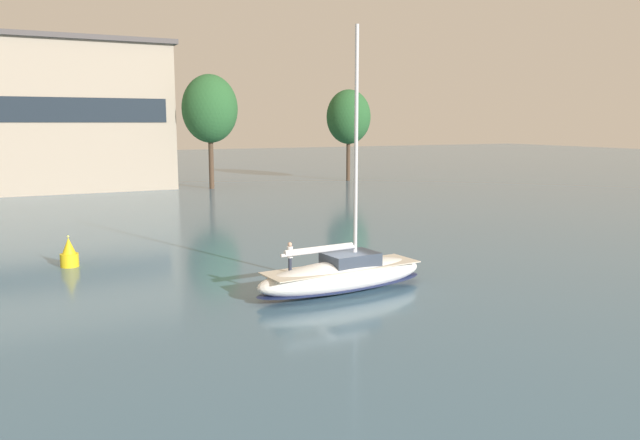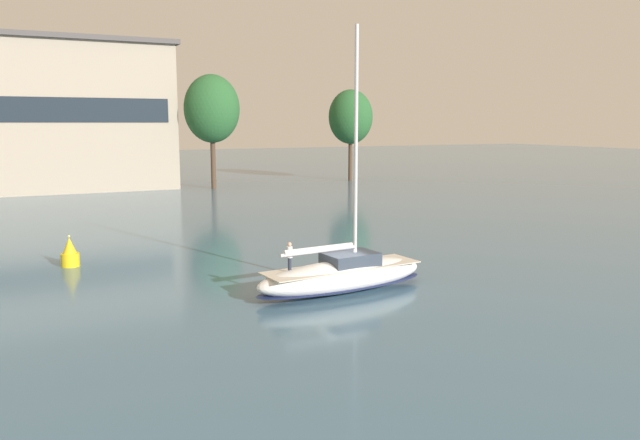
{
  "view_description": "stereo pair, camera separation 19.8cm",
  "coord_description": "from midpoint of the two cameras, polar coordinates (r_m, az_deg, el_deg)",
  "views": [
    {
      "loc": [
        -17.15,
        -31.5,
        9.9
      ],
      "look_at": [
        0.0,
        3.0,
        3.89
      ],
      "focal_mm": 35.0,
      "sensor_mm": 36.0,
      "label": 1
    },
    {
      "loc": [
        -16.97,
        -31.59,
        9.9
      ],
      "look_at": [
        0.0,
        3.0,
        3.89
      ],
      "focal_mm": 35.0,
      "sensor_mm": 36.0,
      "label": 2
    }
  ],
  "objects": [
    {
      "name": "sailboat_main",
      "position": [
        36.95,
        2.25,
        -5.0
      ],
      "size": [
        11.45,
        4.12,
        15.4
      ],
      "color": "white",
      "rests_on": "ground"
    },
    {
      "name": "ground_plane",
      "position": [
        37.2,
        2.2,
        -6.57
      ],
      "size": [
        400.0,
        400.0,
        0.0
      ],
      "primitive_type": "plane",
      "color": "#42667F"
    },
    {
      "name": "waterfront_building",
      "position": [
        101.14,
        -22.0,
        8.87
      ],
      "size": [
        30.53,
        16.05,
        21.94
      ],
      "color": "tan",
      "rests_on": "ground"
    },
    {
      "name": "channel_buoy",
      "position": [
        46.72,
        -21.78,
        -2.9
      ],
      "size": [
        1.23,
        1.23,
        2.21
      ],
      "color": "yellow",
      "rests_on": "ground"
    },
    {
      "name": "tree_shore_left",
      "position": [
        108.09,
        2.87,
        9.38
      ],
      "size": [
        7.55,
        7.55,
        15.54
      ],
      "color": "#4C3828",
      "rests_on": "ground"
    },
    {
      "name": "tree_shore_center",
      "position": [
        95.92,
        -9.8,
        9.97
      ],
      "size": [
        8.29,
        8.29,
        17.07
      ],
      "color": "#4C3828",
      "rests_on": "ground"
    }
  ]
}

